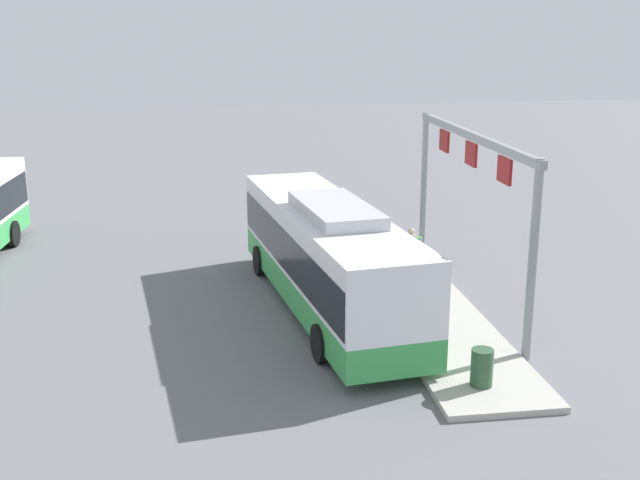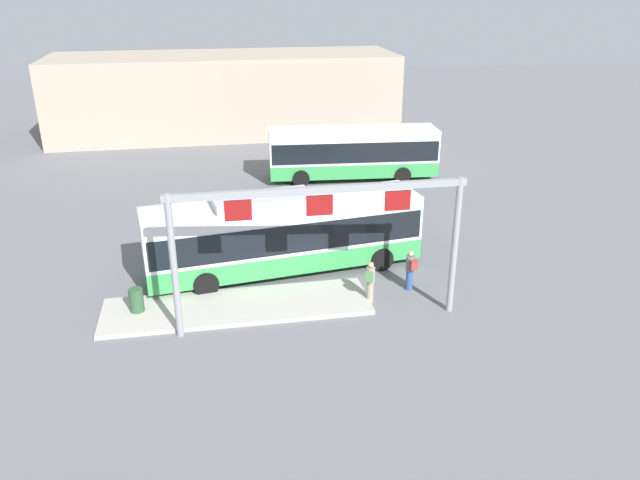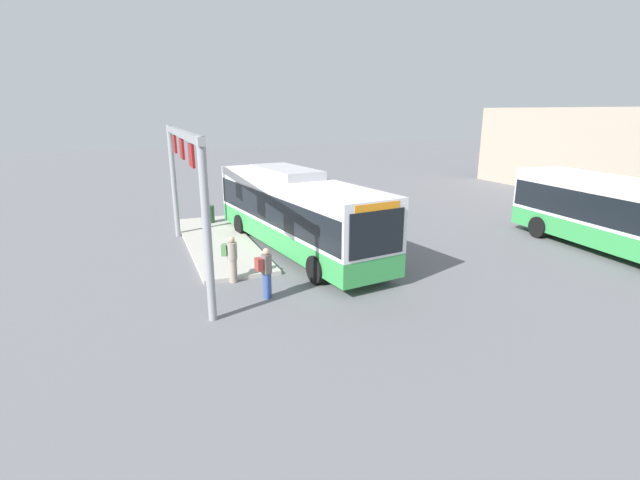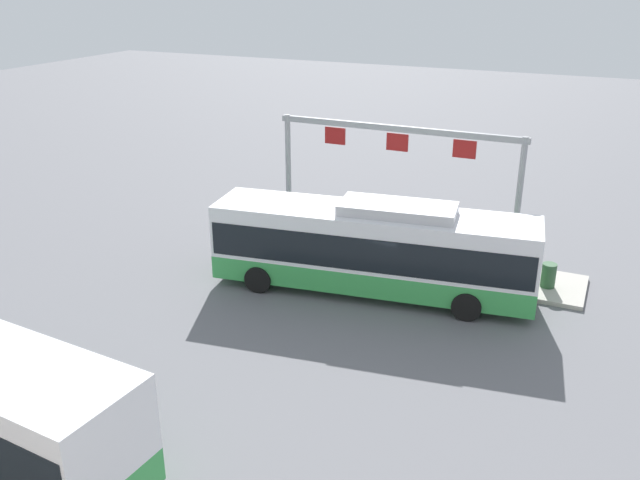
% 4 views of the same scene
% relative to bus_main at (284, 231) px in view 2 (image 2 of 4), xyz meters
% --- Properties ---
extents(ground_plane, '(120.00, 120.00, 0.00)m').
position_rel_bus_main_xyz_m(ground_plane, '(0.01, 0.00, -1.81)').
color(ground_plane, slate).
extents(platform_curb, '(10.00, 2.80, 0.16)m').
position_rel_bus_main_xyz_m(platform_curb, '(-2.19, -2.93, -1.73)').
color(platform_curb, '#B2ADA3').
rests_on(platform_curb, ground).
extents(bus_main, '(11.68, 4.04, 3.46)m').
position_rel_bus_main_xyz_m(bus_main, '(0.00, 0.00, 0.00)').
color(bus_main, green).
rests_on(bus_main, ground).
extents(bus_background_left, '(10.31, 3.31, 3.10)m').
position_rel_bus_main_xyz_m(bus_background_left, '(5.81, 12.27, -0.04)').
color(bus_background_left, green).
rests_on(bus_background_left, ground).
extents(person_boarding, '(0.40, 0.57, 1.67)m').
position_rel_bus_main_xyz_m(person_boarding, '(4.67, -2.62, -0.92)').
color(person_boarding, '#334C8C').
rests_on(person_boarding, ground).
extents(person_waiting_near, '(0.50, 0.60, 1.67)m').
position_rel_bus_main_xyz_m(person_waiting_near, '(2.84, -3.34, -0.92)').
color(person_waiting_near, gray).
rests_on(person_waiting_near, ground).
extents(platform_sign_gantry, '(10.29, 0.24, 5.20)m').
position_rel_bus_main_xyz_m(platform_sign_gantry, '(0.68, -4.50, 1.99)').
color(platform_sign_gantry, gray).
rests_on(platform_sign_gantry, ground).
extents(station_building, '(26.27, 8.00, 6.05)m').
position_rel_bus_main_xyz_m(station_building, '(-1.17, 26.10, 1.21)').
color(station_building, tan).
rests_on(station_building, ground).
extents(trash_bin, '(0.52, 0.52, 0.90)m').
position_rel_bus_main_xyz_m(trash_bin, '(-5.85, -2.74, -1.20)').
color(trash_bin, '#2D5133').
rests_on(trash_bin, platform_curb).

